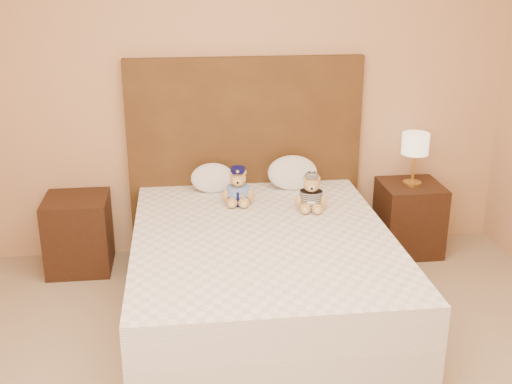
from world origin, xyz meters
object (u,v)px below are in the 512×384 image
at_px(lamp, 415,146).
at_px(teddy_prisoner, 311,192).
at_px(nightstand_left, 79,233).
at_px(pillow_right, 293,171).
at_px(nightstand_right, 409,218).
at_px(bed, 263,274).
at_px(pillow_left, 212,177).
at_px(teddy_police, 238,186).

height_order(lamp, teddy_prisoner, lamp).
height_order(nightstand_left, pillow_right, pillow_right).
bearing_deg(lamp, pillow_right, 178.13).
bearing_deg(nightstand_right, bed, -147.38).
relative_size(lamp, pillow_right, 1.07).
height_order(nightstand_left, teddy_prisoner, teddy_prisoner).
bearing_deg(pillow_right, lamp, -1.87).
bearing_deg(pillow_left, lamp, -1.14).
height_order(nightstand_left, lamp, lamp).
height_order(bed, nightstand_left, same).
bearing_deg(nightstand_right, pillow_left, 178.86).
bearing_deg(lamp, nightstand_left, 180.00).
height_order(lamp, teddy_police, lamp).
bearing_deg(teddy_prisoner, nightstand_left, 174.67).
height_order(bed, teddy_police, teddy_police).
xyz_separation_m(nightstand_right, pillow_left, (-1.51, 0.03, 0.39)).
bearing_deg(lamp, pillow_left, 178.86).
distance_m(bed, nightstand_right, 1.48).
height_order(lamp, pillow_left, lamp).
xyz_separation_m(lamp, teddy_prisoner, (-0.87, -0.43, -0.17)).
relative_size(nightstand_right, teddy_prisoner, 2.18).
distance_m(bed, pillow_left, 0.95).
distance_m(bed, teddy_prisoner, 0.66).
bearing_deg(nightstand_left, bed, -32.62).
bearing_deg(lamp, teddy_prisoner, -153.72).
distance_m(nightstand_left, pillow_left, 1.06).
bearing_deg(nightstand_left, lamp, 0.00).
xyz_separation_m(bed, lamp, (1.25, 0.80, 0.57)).
xyz_separation_m(teddy_police, pillow_right, (0.43, 0.29, -0.00)).
relative_size(nightstand_left, pillow_left, 1.74).
bearing_deg(teddy_police, pillow_right, 40.33).
distance_m(bed, teddy_police, 0.69).
xyz_separation_m(bed, teddy_police, (-0.10, 0.54, 0.41)).
height_order(bed, pillow_left, pillow_left).
xyz_separation_m(teddy_prisoner, pillow_right, (-0.05, 0.46, 0.01)).
bearing_deg(pillow_left, teddy_prisoner, -35.69).
bearing_deg(teddy_police, teddy_prisoner, -12.96).
xyz_separation_m(lamp, pillow_left, (-1.51, 0.03, -0.19)).
xyz_separation_m(teddy_police, teddy_prisoner, (0.48, -0.17, -0.01)).
bearing_deg(nightstand_left, pillow_left, 1.74).
relative_size(bed, nightstand_left, 3.64).
relative_size(lamp, pillow_left, 1.26).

